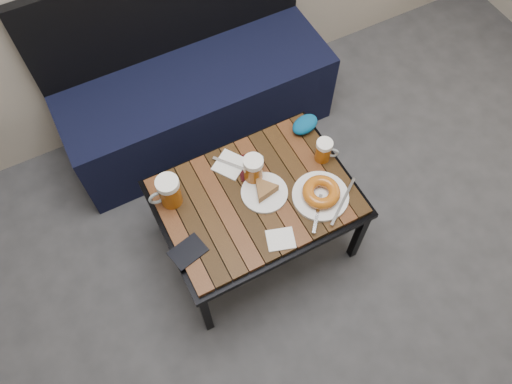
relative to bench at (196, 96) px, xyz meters
name	(u,v)px	position (x,y,z in m)	size (l,w,h in m)	color
bench	(196,96)	(0.00, 0.00, 0.00)	(1.40, 0.50, 0.95)	black
cafe_table	(256,200)	(-0.05, -0.78, 0.16)	(0.84, 0.62, 0.47)	black
beer_mug_left	(169,192)	(-0.38, -0.64, 0.28)	(0.14, 0.10, 0.15)	#8F460B
beer_mug_centre	(254,169)	(-0.02, -0.70, 0.27)	(0.13, 0.11, 0.14)	#8F460B
beer_mug_right	(324,151)	(0.30, -0.75, 0.26)	(0.11, 0.09, 0.11)	#8F460B
plate_pie	(264,191)	(-0.01, -0.79, 0.22)	(0.20, 0.20, 0.06)	white
plate_bagel	(321,194)	(0.19, -0.92, 0.23)	(0.30, 0.27, 0.07)	white
napkin_left	(230,165)	(-0.08, -0.59, 0.20)	(0.17, 0.17, 0.01)	white
napkin_right	(281,239)	(-0.06, -1.01, 0.20)	(0.14, 0.12, 0.01)	white
passport_navy	(188,251)	(-0.41, -0.89, 0.20)	(0.10, 0.14, 0.01)	black
passport_burgundy	(249,167)	(-0.01, -0.64, 0.20)	(0.10, 0.13, 0.01)	black
knit_pouch	(305,124)	(0.31, -0.57, 0.23)	(0.14, 0.09, 0.06)	navy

